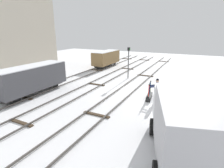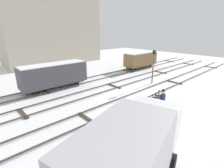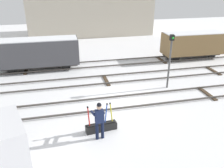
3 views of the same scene
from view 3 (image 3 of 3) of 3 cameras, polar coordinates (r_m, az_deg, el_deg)
The scene contains 9 objects.
ground_plane at distance 13.92m, azimuth 1.57°, elevation -4.85°, with size 60.00×60.00×0.00m, color white.
track_main_line at distance 13.87m, azimuth 1.58°, elevation -4.45°, with size 44.00×1.94×0.18m.
track_siding_near at distance 17.01m, azimuth -1.44°, elevation 1.12°, with size 44.00×1.94×0.18m.
track_siding_far at distance 20.25m, azimuth -3.47°, elevation 4.88°, with size 44.00×1.94×0.18m.
switch_lever_frame at distance 11.52m, azimuth -2.62°, elevation -10.14°, with size 1.55×0.54×1.45m.
rail_worker at distance 10.59m, azimuth -3.11°, elevation -8.34°, with size 0.60×0.75×1.86m.
signal_post at distance 15.66m, azimuth 13.95°, elevation 6.60°, with size 0.24×0.32×3.60m.
freight_car_far_end at distance 19.67m, azimuth -17.53°, elevation 7.31°, with size 6.35×1.96×2.53m.
freight_car_mid_siding at distance 22.99m, azimuth 19.04°, elevation 9.25°, with size 5.56×2.04×2.41m.
Camera 3 is at (-3.13, -11.80, 6.70)m, focal length 37.67 mm.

